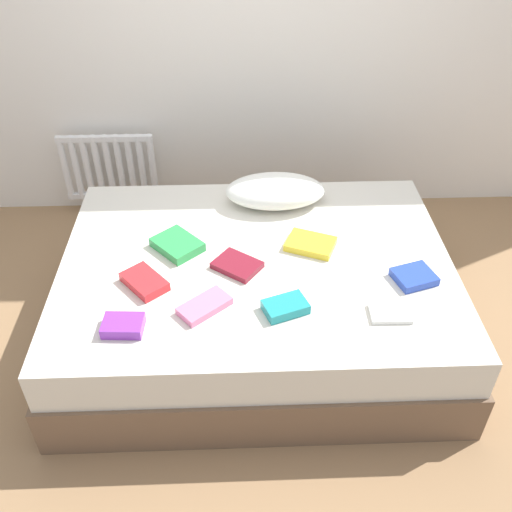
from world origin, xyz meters
name	(u,v)px	position (x,y,z in m)	size (l,w,h in m)	color
ground_plane	(256,329)	(0.00, 0.00, 0.00)	(8.00, 8.00, 0.00)	#93704C
bed	(256,296)	(0.00, 0.00, 0.25)	(2.00, 1.50, 0.50)	brown
radiator	(109,168)	(-0.95, 1.20, 0.37)	(0.63, 0.04, 0.47)	white
pillow	(275,191)	(0.13, 0.51, 0.58)	(0.56, 0.32, 0.16)	white
textbook_maroon	(237,265)	(-0.10, -0.06, 0.52)	(0.22, 0.16, 0.03)	maroon
textbook_red	(144,282)	(-0.54, -0.18, 0.52)	(0.22, 0.14, 0.05)	red
textbook_teal	(285,307)	(0.12, -0.38, 0.52)	(0.19, 0.13, 0.05)	teal
textbook_blue	(414,277)	(0.75, -0.19, 0.52)	(0.18, 0.16, 0.04)	#2847B7
textbook_white	(390,313)	(0.58, -0.42, 0.51)	(0.18, 0.13, 0.02)	white
textbook_yellow	(311,244)	(0.28, 0.09, 0.52)	(0.24, 0.17, 0.04)	yellow
textbook_green	(177,245)	(-0.40, 0.10, 0.52)	(0.24, 0.18, 0.05)	green
textbook_pink	(205,306)	(-0.25, -0.35, 0.52)	(0.24, 0.12, 0.04)	pink
textbook_purple	(123,326)	(-0.60, -0.47, 0.52)	(0.18, 0.13, 0.05)	purple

